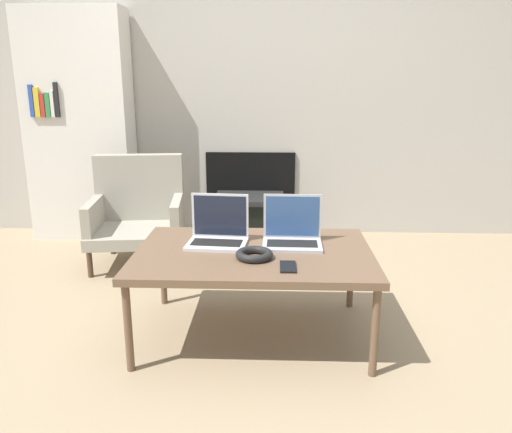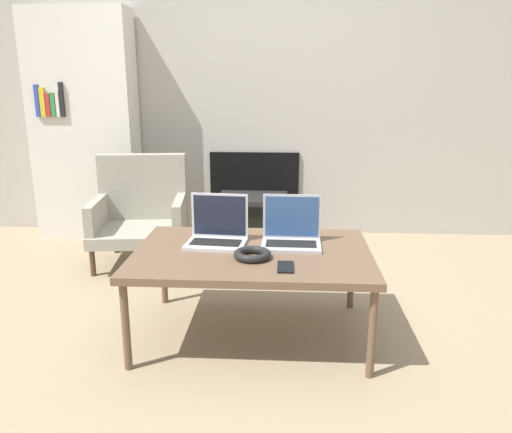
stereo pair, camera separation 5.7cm
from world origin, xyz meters
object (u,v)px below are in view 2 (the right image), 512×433
Objects in this scene: tv at (253,218)px; armchair at (141,210)px; phone at (285,267)px; laptop_right at (291,233)px; laptop_left at (217,232)px; headphones at (252,255)px.

armchair reaches higher than tv.
phone is 0.18× the size of armchair.
laptop_right is 1.44m from armchair.
laptop_left reaches higher than phone.
laptop_right is at bearing -49.00° from armchair.
laptop_left reaches higher than tv.
headphones is 1.27× the size of phone.
laptop_right is at bearing 4.75° from laptop_left.
phone is 1.66m from armchair.
armchair reaches higher than phone.
laptop_right is 0.40× the size of armchair.
armchair is at bearing 130.07° from laptop_left.
laptop_left is 1.77× the size of headphones.
armchair is at bearing 126.50° from headphones.
tv is at bearing 102.38° from laptop_right.
laptop_right is 0.29m from headphones.
tv is 0.74× the size of armchair.
headphones is 0.23× the size of armchair.
tv is (-0.27, 1.83, -0.28)m from phone.
phone reaches higher than tv.
laptop_left is at bearing -93.19° from tv.
phone is at bearing -81.71° from tv.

